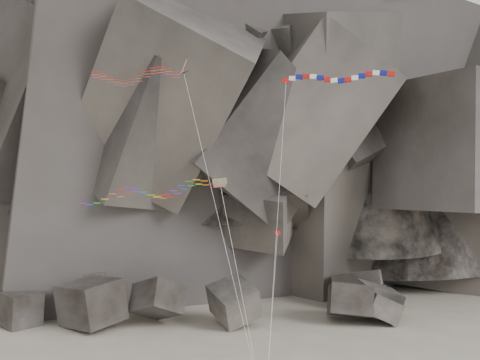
{
  "coord_description": "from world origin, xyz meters",
  "views": [
    {
      "loc": [
        -1.37,
        -49.6,
        21.85
      ],
      "look_at": [
        1.47,
        6.0,
        21.6
      ],
      "focal_mm": 40.0,
      "sensor_mm": 36.0,
      "label": 1
    }
  ],
  "objects_px": {
    "delta_kite": "(132,76)",
    "banner_kite": "(336,80)",
    "pennant_kite": "(275,261)",
    "parafoil_kite": "(145,192)"
  },
  "relations": [
    {
      "from": "pennant_kite",
      "to": "delta_kite",
      "type": "bearing_deg",
      "value": 174.08
    },
    {
      "from": "banner_kite",
      "to": "pennant_kite",
      "type": "height_order",
      "value": "banner_kite"
    },
    {
      "from": "delta_kite",
      "to": "banner_kite",
      "type": "height_order",
      "value": "delta_kite"
    },
    {
      "from": "delta_kite",
      "to": "banner_kite",
      "type": "bearing_deg",
      "value": -18.18
    },
    {
      "from": "delta_kite",
      "to": "banner_kite",
      "type": "xyz_separation_m",
      "value": [
        19.7,
        -3.19,
        -0.8
      ]
    },
    {
      "from": "banner_kite",
      "to": "pennant_kite",
      "type": "bearing_deg",
      "value": -177.43
    },
    {
      "from": "banner_kite",
      "to": "delta_kite",
      "type": "bearing_deg",
      "value": -170.74
    },
    {
      "from": "delta_kite",
      "to": "parafoil_kite",
      "type": "relative_size",
      "value": 1.58
    },
    {
      "from": "delta_kite",
      "to": "pennant_kite",
      "type": "bearing_deg",
      "value": -15.41
    },
    {
      "from": "banner_kite",
      "to": "pennant_kite",
      "type": "distance_m",
      "value": 18.48
    }
  ]
}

